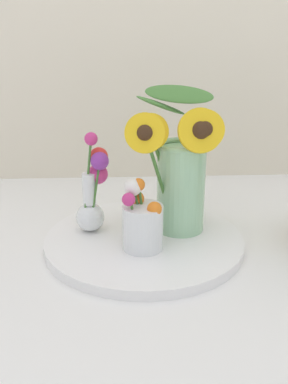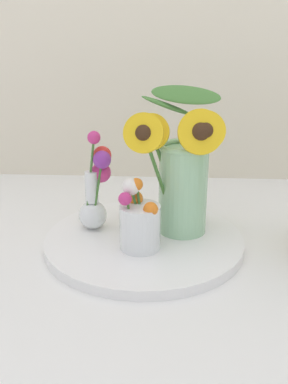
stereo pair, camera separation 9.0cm
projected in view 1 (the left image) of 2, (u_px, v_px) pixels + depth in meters
ground_plane at (129, 263)px, 0.87m from camera, size 6.00×6.00×0.00m
serving_tray at (144, 241)px, 0.94m from camera, size 0.41×0.41×0.02m
mason_jar_sunflowers at (181, 170)px, 0.93m from camera, size 0.21×0.21×0.30m
vase_small_center at (142, 221)px, 0.87m from camera, size 0.08×0.08×0.14m
vase_bulb_right at (93, 191)px, 0.94m from camera, size 0.07×0.07×0.21m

